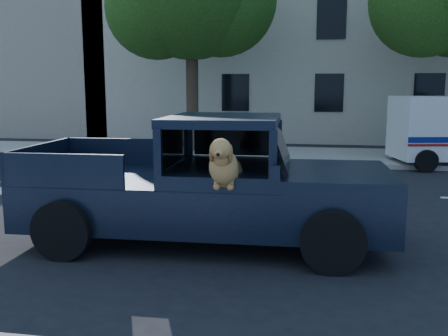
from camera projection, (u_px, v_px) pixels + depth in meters
The scene contains 6 objects.
ground at pixel (291, 234), 8.45m from camera, with size 120.00×120.00×0.00m, color black.
far_sidewalk at pixel (302, 156), 17.38m from camera, with size 60.00×4.00×0.15m, color gray.
lane_stripes at pixel (385, 196), 11.42m from camera, with size 21.60×0.14×0.01m, color silver, non-canonical shape.
building_main at pixel (372, 42), 23.25m from camera, with size 26.00×6.00×9.00m, color beige.
building_left at pixel (20, 57), 26.37m from camera, with size 12.00×6.00×8.00m, color tan.
pickup_truck at pixel (201, 200), 7.95m from camera, with size 5.73×2.95×2.03m.
Camera 1 is at (0.27, -8.23, 2.48)m, focal length 40.00 mm.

